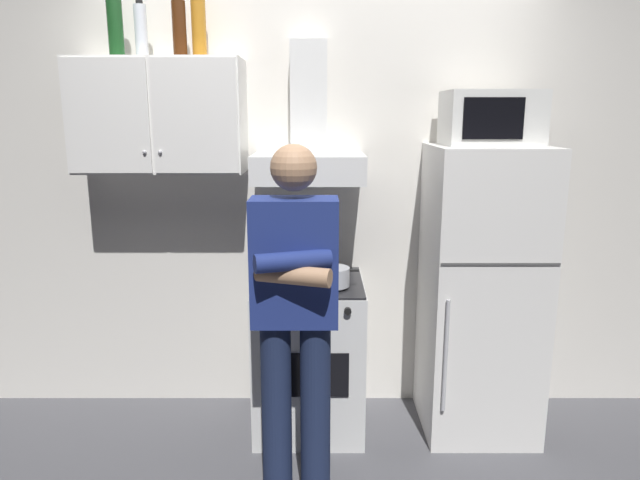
% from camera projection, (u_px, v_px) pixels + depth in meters
% --- Properties ---
extents(ground_plane, '(7.00, 7.00, 0.00)m').
position_uv_depth(ground_plane, '(320.00, 448.00, 3.07)').
color(ground_plane, '#4C4C51').
extents(back_wall_tiled, '(4.80, 0.10, 2.70)m').
position_uv_depth(back_wall_tiled, '(320.00, 185.00, 3.36)').
color(back_wall_tiled, silver).
rests_on(back_wall_tiled, ground_plane).
extents(upper_cabinet, '(0.90, 0.37, 0.60)m').
position_uv_depth(upper_cabinet, '(163.00, 116.00, 3.06)').
color(upper_cabinet, white).
extents(stove_oven, '(0.60, 0.62, 0.87)m').
position_uv_depth(stove_oven, '(311.00, 354.00, 3.22)').
color(stove_oven, silver).
rests_on(stove_oven, ground_plane).
extents(range_hood, '(0.60, 0.44, 0.75)m').
position_uv_depth(range_hood, '(311.00, 145.00, 3.09)').
color(range_hood, white).
extents(refrigerator, '(0.60, 0.62, 1.60)m').
position_uv_depth(refrigerator, '(483.00, 292.00, 3.14)').
color(refrigerator, white).
rests_on(refrigerator, ground_plane).
extents(microwave, '(0.48, 0.37, 0.28)m').
position_uv_depth(microwave, '(493.00, 118.00, 2.95)').
color(microwave, silver).
rests_on(microwave, refrigerator).
extents(person_standing, '(0.38, 0.33, 1.64)m').
position_uv_depth(person_standing, '(297.00, 312.00, 2.53)').
color(person_standing, '#192342').
rests_on(person_standing, ground_plane).
extents(cooking_pot, '(0.28, 0.18, 0.10)m').
position_uv_depth(cooking_pot, '(335.00, 277.00, 3.00)').
color(cooking_pot, '#B7BABF').
rests_on(cooking_pot, stove_oven).
extents(bottle_wine_green, '(0.08, 0.08, 0.35)m').
position_uv_depth(bottle_wine_green, '(118.00, 24.00, 2.95)').
color(bottle_wine_green, '#19471E').
rests_on(bottle_wine_green, upper_cabinet).
extents(bottle_vodka_clear, '(0.07, 0.07, 0.29)m').
position_uv_depth(bottle_vodka_clear, '(144.00, 31.00, 2.99)').
color(bottle_vodka_clear, silver).
rests_on(bottle_vodka_clear, upper_cabinet).
extents(bottle_rum_dark, '(0.07, 0.07, 0.30)m').
position_uv_depth(bottle_rum_dark, '(182.00, 29.00, 2.97)').
color(bottle_rum_dark, '#47230F').
rests_on(bottle_rum_dark, upper_cabinet).
extents(bottle_liquor_amber, '(0.08, 0.08, 0.34)m').
position_uv_depth(bottle_liquor_amber, '(201.00, 27.00, 3.00)').
color(bottle_liquor_amber, '#B7721E').
rests_on(bottle_liquor_amber, upper_cabinet).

